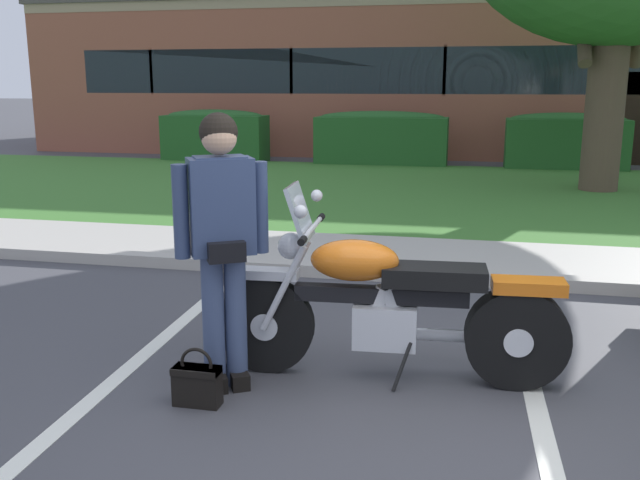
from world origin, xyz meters
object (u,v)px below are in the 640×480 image
hedge_center_left (381,137)px  brick_building (452,76)px  hedge_center_right (566,140)px  motorcycle (401,306)px  handbag (197,382)px  hedge_left (215,134)px  rider_person (222,232)px

hedge_center_left → brick_building: bearing=78.9°
brick_building → hedge_center_right: bearing=-67.9°
brick_building → motorcycle: bearing=-88.8°
handbag → hedge_left: hedge_left is taller
motorcycle → brick_building: size_ratio=0.10×
rider_person → handbag: size_ratio=4.74×
hedge_left → brick_building: brick_building is taller
handbag → hedge_center_left: hedge_center_left is taller
motorcycle → hedge_center_left: bearing=98.2°
motorcycle → hedge_center_left: (-1.68, 11.71, 0.16)m
motorcycle → hedge_left: motorcycle is taller
rider_person → hedge_center_left: size_ratio=0.57×
brick_building → hedge_left: bearing=-128.6°
hedge_left → rider_person: bearing=-69.0°
motorcycle → rider_person: bearing=-162.2°
handbag → hedge_center_right: hedge_center_right is taller
hedge_center_right → brick_building: brick_building is taller
motorcycle → brick_building: 18.42m
motorcycle → handbag: motorcycle is taller
handbag → hedge_center_right: 12.83m
motorcycle → hedge_center_right: 11.94m
hedge_left → brick_building: 8.61m
motorcycle → hedge_center_right: (2.32, 11.71, 0.16)m
motorcycle → brick_building: (-0.38, 18.35, 1.56)m
motorcycle → hedge_center_right: motorcycle is taller
hedge_left → hedge_center_right: bearing=0.0°
hedge_center_right → handbag: bearing=-105.6°
hedge_left → hedge_center_left: bearing=0.0°
rider_person → brick_building: 18.73m
motorcycle → hedge_left: 13.01m
rider_person → hedge_center_left: 12.07m
hedge_center_right → motorcycle: bearing=-101.2°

